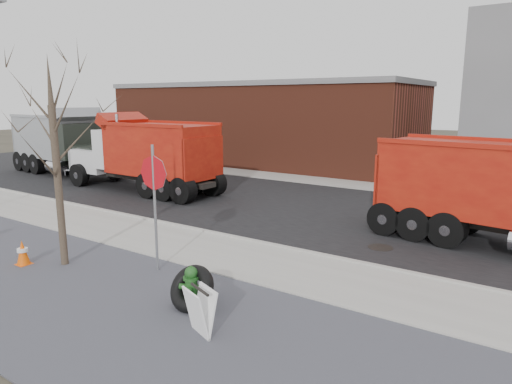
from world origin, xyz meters
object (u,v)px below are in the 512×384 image
Objects in this scene: fire_hydrant at (191,289)px; dump_truck_red_a at (507,190)px; dump_truck_grey at (64,141)px; stop_sign at (154,187)px; sandwich_board at (200,311)px; dump_truck_red_b at (145,153)px; truck_tire at (192,289)px.

fire_hydrant is 9.14m from dump_truck_red_a.
stop_sign is at bearing -20.99° from dump_truck_grey.
dump_truck_red_b is at bearing 162.55° from sandwich_board.
truck_tire is (0.02, -0.01, 0.02)m from fire_hydrant.
fire_hydrant is 0.29× the size of stop_sign.
fire_hydrant is at bearing -114.14° from dump_truck_red_a.
dump_truck_grey is (-22.03, 1.07, 0.18)m from dump_truck_red_a.
dump_truck_grey is (-7.50, 0.92, 0.09)m from dump_truck_red_b.
dump_truck_red_b reaches higher than stop_sign.
dump_truck_red_b reaches higher than truck_tire.
dump_truck_grey is (-17.38, 8.82, 1.44)m from truck_tire.
dump_truck_grey reaches higher than stop_sign.
dump_truck_red_b is (-7.77, 6.81, -0.30)m from stop_sign.
dump_truck_red_b reaches higher than fire_hydrant.
stop_sign is 9.50m from dump_truck_red_a.
truck_tire is at bearing -5.41° from stop_sign.
stop_sign is 3.58× the size of sandwich_board.
dump_truck_red_a is at bearing 66.56° from stop_sign.
dump_truck_grey is at bearing 175.13° from stop_sign.
dump_truck_grey reaches higher than dump_truck_red_b.
truck_tire is at bearing -21.06° from dump_truck_grey.
dump_truck_red_b is (-9.85, 7.89, 1.38)m from fire_hydrant.
dump_truck_red_a is at bearing 59.02° from truck_tire.
truck_tire is 0.32× the size of stop_sign.
dump_truck_grey is at bearing -175.78° from dump_truck_red_a.
fire_hydrant is 12.70m from dump_truck_red_b.
dump_truck_red_b is (-9.87, 7.90, 1.35)m from truck_tire.
stop_sign is at bearing 139.58° from dump_truck_red_b.
sandwich_board is 0.10× the size of dump_truck_red_a.
truck_tire is 0.12× the size of dump_truck_red_a.
truck_tire is 12.72m from dump_truck_red_b.
dump_truck_red_b is 7.56m from dump_truck_grey.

